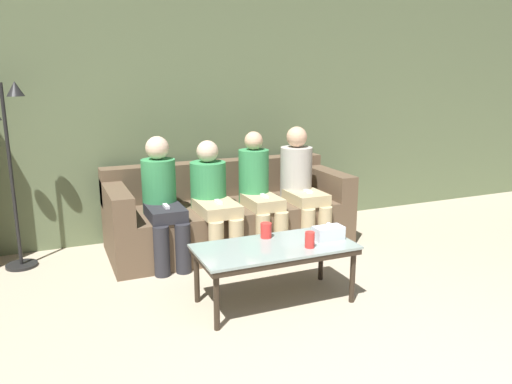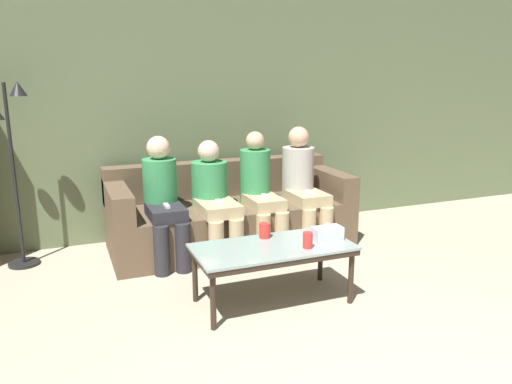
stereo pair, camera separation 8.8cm
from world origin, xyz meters
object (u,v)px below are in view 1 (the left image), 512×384
(standing_lamp, at_px, (12,157))
(seated_person_mid_right, at_px, (259,189))
(seated_person_right_end, at_px, (301,182))
(cup_near_left, at_px, (310,240))
(coffee_table, at_px, (275,251))
(cup_near_right, at_px, (266,230))
(couch, at_px, (228,215))
(seated_person_left_end, at_px, (162,198))
(seated_person_mid_left, at_px, (213,196))
(tissue_box, at_px, (328,233))

(standing_lamp, xyz_separation_m, seated_person_mid_right, (2.06, -0.38, -0.38))
(seated_person_right_end, bearing_deg, seated_person_mid_right, -178.32)
(cup_near_left, bearing_deg, coffee_table, 147.33)
(cup_near_right, relative_size, seated_person_right_end, 0.10)
(cup_near_right, bearing_deg, couch, 84.40)
(coffee_table, distance_m, cup_near_right, 0.21)
(standing_lamp, bearing_deg, seated_person_right_end, -8.39)
(couch, height_order, standing_lamp, standing_lamp)
(coffee_table, xyz_separation_m, seated_person_left_end, (-0.55, 1.11, 0.19))
(coffee_table, height_order, cup_near_right, cup_near_right)
(seated_person_mid_left, bearing_deg, couch, 45.45)
(seated_person_mid_left, distance_m, seated_person_right_end, 0.91)
(seated_person_left_end, relative_size, seated_person_mid_right, 1.00)
(cup_near_right, height_order, seated_person_mid_left, seated_person_mid_left)
(tissue_box, height_order, seated_person_right_end, seated_person_right_end)
(standing_lamp, height_order, seated_person_right_end, standing_lamp)
(coffee_table, relative_size, seated_person_right_end, 1.01)
(couch, height_order, cup_near_right, couch)
(standing_lamp, bearing_deg, cup_near_right, -37.14)
(tissue_box, bearing_deg, cup_near_right, 151.71)
(seated_person_left_end, height_order, seated_person_mid_left, seated_person_left_end)
(tissue_box, bearing_deg, seated_person_left_end, 130.38)
(tissue_box, distance_m, seated_person_left_end, 1.50)
(couch, distance_m, seated_person_mid_right, 0.42)
(couch, relative_size, seated_person_mid_left, 2.18)
(tissue_box, relative_size, seated_person_left_end, 0.20)
(cup_near_left, bearing_deg, seated_person_left_end, 121.54)
(standing_lamp, xyz_separation_m, seated_person_mid_left, (1.60, -0.39, -0.40))
(cup_near_right, xyz_separation_m, seated_person_mid_left, (-0.11, 0.91, 0.07))
(coffee_table, distance_m, seated_person_mid_right, 1.17)
(coffee_table, distance_m, tissue_box, 0.43)
(tissue_box, height_order, seated_person_mid_right, seated_person_mid_right)
(cup_near_left, height_order, seated_person_mid_right, seated_person_mid_right)
(seated_person_mid_left, height_order, seated_person_mid_right, seated_person_mid_right)
(seated_person_right_end, bearing_deg, seated_person_left_end, -179.70)
(coffee_table, bearing_deg, seated_person_mid_left, 95.30)
(tissue_box, bearing_deg, seated_person_mid_right, 93.39)
(standing_lamp, xyz_separation_m, seated_person_right_end, (2.51, -0.37, -0.36))
(seated_person_mid_right, bearing_deg, tissue_box, -86.61)
(coffee_table, bearing_deg, standing_lamp, 138.97)
(tissue_box, bearing_deg, cup_near_left, -155.18)
(cup_near_right, bearing_deg, tissue_box, -28.29)
(seated_person_left_end, height_order, seated_person_right_end, seated_person_right_end)
(cup_near_left, relative_size, standing_lamp, 0.07)
(seated_person_mid_left, xyz_separation_m, seated_person_mid_right, (0.45, 0.01, 0.02))
(cup_near_right, relative_size, tissue_box, 0.51)
(cup_near_left, distance_m, seated_person_mid_right, 1.24)
(cup_near_left, height_order, cup_near_right, cup_near_left)
(cup_near_right, xyz_separation_m, standing_lamp, (-1.72, 1.30, 0.47))
(cup_near_left, xyz_separation_m, seated_person_mid_left, (-0.31, 1.22, 0.07))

